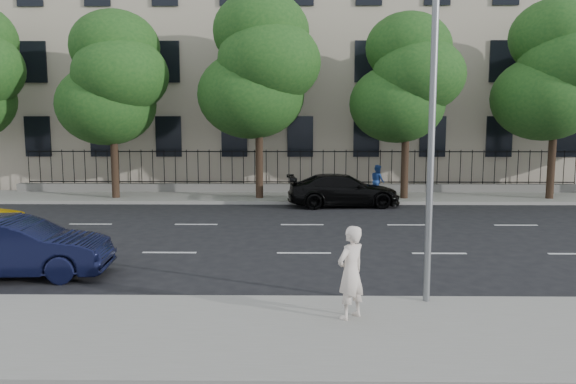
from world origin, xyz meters
The scene contains 15 objects.
ground centered at (0.00, 0.00, 0.00)m, with size 120.00×120.00×0.00m, color black.
near_sidewalk centered at (0.00, -4.00, 0.07)m, with size 60.00×4.00×0.15m, color gray.
far_sidewalk centered at (0.00, 14.00, 0.07)m, with size 60.00×4.00×0.15m, color gray.
lane_markings centered at (0.00, 4.75, 0.01)m, with size 49.60×4.62×0.01m, color silver, non-canonical shape.
masonry_building centered at (0.00, 22.95, 9.02)m, with size 34.60×12.11×18.50m.
iron_fence centered at (0.00, 15.70, 0.65)m, with size 30.00×0.50×2.20m.
street_light centered at (2.50, -1.77, 5.15)m, with size 0.25×3.32×8.05m.
tree_b centered at (-8.96, 13.36, 5.84)m, with size 5.53×5.12×8.97m.
tree_c centered at (-1.96, 13.36, 6.41)m, with size 5.89×5.50×9.80m.
tree_d centered at (5.04, 13.36, 5.84)m, with size 5.34×4.94×8.84m.
tree_e centered at (12.04, 13.36, 6.20)m, with size 5.71×5.31×9.46m.
navy_sedan centered at (-7.26, -0.15, 0.76)m, with size 1.61×4.60×1.52m, color black.
black_sedan centered at (1.92, 11.50, 0.74)m, with size 2.06×5.08×1.47m, color black.
woman_near centered at (0.80, -3.35, 1.05)m, with size 0.65×0.43×1.80m, color silver.
pedestrian_far centered at (3.79, 13.75, 0.94)m, with size 0.76×0.59×1.57m, color #204393.
Camera 1 is at (-0.26, -13.74, 3.94)m, focal length 35.00 mm.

